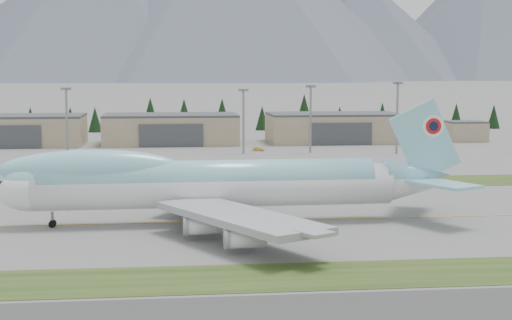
{
  "coord_description": "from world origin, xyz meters",
  "views": [
    {
      "loc": [
        -15.97,
        -134.95,
        26.23
      ],
      "look_at": [
        1.96,
        24.42,
        8.0
      ],
      "focal_mm": 55.0,
      "sensor_mm": 36.0,
      "label": 1
    }
  ],
  "objects": [
    {
      "name": "grass_strip_near",
      "position": [
        0.0,
        -38.0,
        0.0
      ],
      "size": [
        400.0,
        14.0,
        0.08
      ],
      "primitive_type": "cube",
      "color": "#224016",
      "rests_on": "ground"
    },
    {
      "name": "boeing_747_freighter",
      "position": [
        -8.88,
        -1.23,
        7.09
      ],
      "size": [
        80.96,
        70.46,
        21.49
      ],
      "rotation": [
        0.0,
        0.0,
        0.02
      ],
      "color": "white",
      "rests_on": "ground"
    },
    {
      "name": "control_shed",
      "position": [
        95.0,
        148.0,
        3.8
      ],
      "size": [
        14.0,
        12.0,
        7.6
      ],
      "color": "gray",
      "rests_on": "ground"
    },
    {
      "name": "hangar_right",
      "position": [
        45.0,
        149.9,
        5.39
      ],
      "size": [
        48.0,
        26.6,
        10.8
      ],
      "color": "gray",
      "rests_on": "ground"
    },
    {
      "name": "hangar_left",
      "position": [
        -70.0,
        149.9,
        5.39
      ],
      "size": [
        48.0,
        26.6,
        10.8
      ],
      "color": "gray",
      "rests_on": "ground"
    },
    {
      "name": "grass_strip_far",
      "position": [
        0.0,
        45.0,
        0.0
      ],
      "size": [
        400.0,
        18.0,
        0.08
      ],
      "primitive_type": "cube",
      "color": "#224016",
      "rests_on": "ground"
    },
    {
      "name": "service_vehicle_b",
      "position": [
        13.62,
        120.63,
        0.0
      ],
      "size": [
        4.07,
        2.79,
        1.27
      ],
      "primitive_type": "imported",
      "rotation": [
        0.0,
        0.0,
        1.16
      ],
      "color": "#B4852D",
      "rests_on": "ground"
    },
    {
      "name": "mountain_ridge_rear",
      "position": [
        -32.26,
        2900.0,
        253.83
      ],
      "size": [
        4500.81,
        1075.68,
        537.84
      ],
      "color": "#444F5B",
      "rests_on": "ground"
    },
    {
      "name": "service_vehicle_c",
      "position": [
        69.81,
        121.21,
        0.0
      ],
      "size": [
        2.33,
        4.36,
        1.2
      ],
      "primitive_type": "imported",
      "rotation": [
        0.0,
        0.0,
        0.16
      ],
      "color": "#B6B8BB",
      "rests_on": "ground"
    },
    {
      "name": "mountain_ridge_front",
      "position": [
        -28.01,
        2149.21,
        227.45
      ],
      "size": [
        4278.24,
        1205.66,
        507.42
      ],
      "color": "#444F5B",
      "rests_on": "ground"
    },
    {
      "name": "ground",
      "position": [
        0.0,
        0.0,
        0.0
      ],
      "size": [
        7000.0,
        7000.0,
        0.0
      ],
      "primitive_type": "plane",
      "color": "slate",
      "rests_on": "ground"
    },
    {
      "name": "conifer_belt",
      "position": [
        -8.54,
        212.73,
        6.74
      ],
      "size": [
        270.99,
        14.82,
        16.1
      ],
      "color": "black",
      "rests_on": "ground"
    },
    {
      "name": "floodlight_masts",
      "position": [
        6.65,
        109.66,
        15.85
      ],
      "size": [
        203.33,
        10.17,
        24.94
      ],
      "color": "gray",
      "rests_on": "ground"
    },
    {
      "name": "taxiway_line_main",
      "position": [
        0.0,
        0.0,
        0.0
      ],
      "size": [
        400.0,
        0.4,
        0.02
      ],
      "primitive_type": "cube",
      "color": "gold",
      "rests_on": "ground"
    },
    {
      "name": "hangar_center",
      "position": [
        -15.0,
        149.9,
        5.39
      ],
      "size": [
        48.0,
        26.6,
        10.8
      ],
      "color": "gray",
      "rests_on": "ground"
    },
    {
      "name": "service_vehicle_a",
      "position": [
        -44.63,
        123.25,
        0.0
      ],
      "size": [
        1.99,
        3.59,
        1.16
      ],
      "primitive_type": "imported",
      "rotation": [
        0.0,
        0.0,
        0.19
      ],
      "color": "white",
      "rests_on": "ground"
    }
  ]
}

